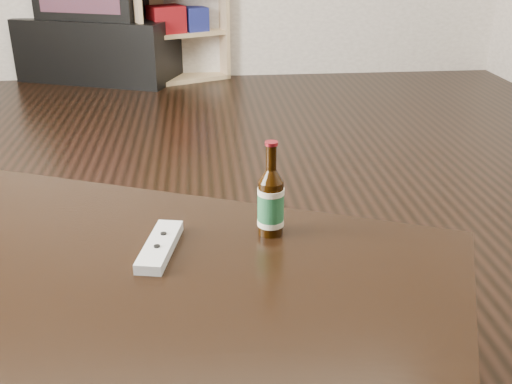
{
  "coord_description": "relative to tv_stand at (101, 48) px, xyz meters",
  "views": [
    {
      "loc": [
        0.21,
        -1.56,
        1.05
      ],
      "look_at": [
        0.31,
        -0.48,
        0.57
      ],
      "focal_mm": 42.0,
      "sensor_mm": 36.0,
      "label": 1
    }
  ],
  "objects": [
    {
      "name": "tv_stand",
      "position": [
        0.0,
        0.0,
        0.0
      ],
      "size": [
        1.25,
        0.92,
        0.45
      ],
      "primitive_type": "cube",
      "rotation": [
        0.0,
        0.0,
        -0.37
      ],
      "color": "black",
      "rests_on": "floor"
    },
    {
      "name": "floor",
      "position": [
        0.5,
        -3.01,
        -0.23
      ],
      "size": [
        5.0,
        6.0,
        0.01
      ],
      "primitive_type": "cube",
      "color": "black",
      "rests_on": "ground"
    },
    {
      "name": "beer_bottle",
      "position": [
        0.84,
        -3.49,
        0.32
      ],
      "size": [
        0.07,
        0.07,
        0.2
      ],
      "rotation": [
        0.0,
        0.0,
        -0.22
      ],
      "color": "black",
      "rests_on": "coffee_table"
    },
    {
      "name": "remote",
      "position": [
        0.62,
        -3.54,
        0.26
      ],
      "size": [
        0.09,
        0.19,
        0.02
      ],
      "rotation": [
        0.0,
        0.0,
        -0.2
      ],
      "color": "#BCBCBE",
      "rests_on": "coffee_table"
    },
    {
      "name": "coffee_table",
      "position": [
        0.54,
        -3.62,
        0.19
      ],
      "size": [
        1.44,
        1.16,
        0.47
      ],
      "rotation": [
        0.0,
        0.0,
        -0.4
      ],
      "color": "black",
      "rests_on": "floor"
    }
  ]
}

